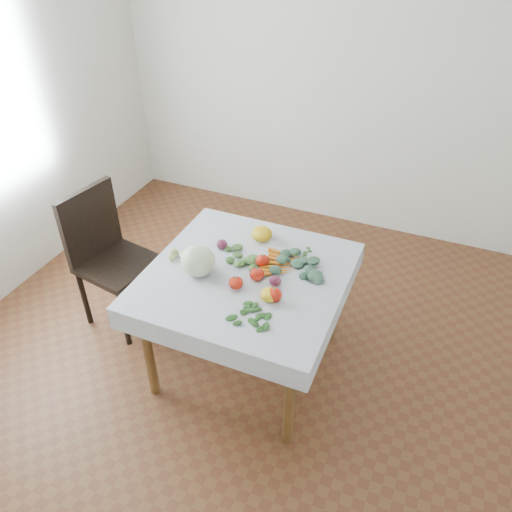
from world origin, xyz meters
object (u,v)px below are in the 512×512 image
(table, at_px, (247,287))
(carrot_bunch, at_px, (282,264))
(chair, at_px, (106,250))
(cabbage, at_px, (198,261))
(heirloom_back, at_px, (262,234))

(table, height_order, carrot_bunch, carrot_bunch)
(table, distance_m, chair, 1.08)
(cabbage, xyz_separation_m, carrot_bunch, (0.42, 0.25, -0.07))
(carrot_bunch, bearing_deg, cabbage, -149.20)
(table, distance_m, heirloom_back, 0.38)
(cabbage, distance_m, carrot_bunch, 0.49)
(table, distance_m, carrot_bunch, 0.25)
(cabbage, bearing_deg, table, 21.84)
(chair, bearing_deg, heirloom_back, 14.74)
(heirloom_back, bearing_deg, table, -82.28)
(chair, bearing_deg, table, -4.30)
(heirloom_back, distance_m, carrot_bunch, 0.30)
(chair, bearing_deg, cabbage, -12.54)
(chair, relative_size, carrot_bunch, 3.37)
(cabbage, bearing_deg, carrot_bunch, 30.80)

